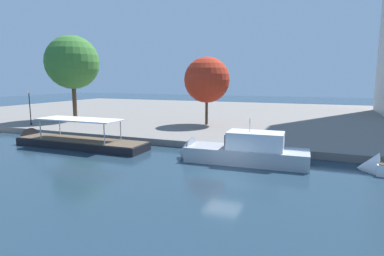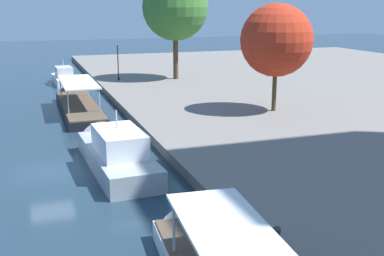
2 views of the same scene
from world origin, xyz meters
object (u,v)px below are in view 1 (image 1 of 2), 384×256
tree_3 (73,63)px  motor_yacht_2 (239,153)px  lamp_post (30,104)px  tree_1 (207,80)px  tour_boat_1 (72,144)px

tree_3 → motor_yacht_2: bearing=-24.2°
motor_yacht_2 → tree_3: (-28.15, 12.67, 8.25)m
motor_yacht_2 → tree_3: tree_3 is taller
lamp_post → tree_1: size_ratio=0.51×
tree_3 → tour_boat_1: bearing=-49.4°
tour_boat_1 → motor_yacht_2: (16.99, 0.33, 0.51)m
tour_boat_1 → tree_3: 19.24m
tree_1 → tree_3: (-20.05, -2.43, 2.43)m
motor_yacht_2 → tree_3: bearing=-27.0°
tour_boat_1 → lamp_post: size_ratio=3.34×
tour_boat_1 → tree_1: (8.89, 15.44, 6.32)m
tour_boat_1 → motor_yacht_2: size_ratio=1.41×
lamp_post → tree_1: bearing=23.4°
tour_boat_1 → motor_yacht_2: bearing=-178.9°
tour_boat_1 → tree_3: bearing=-49.4°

